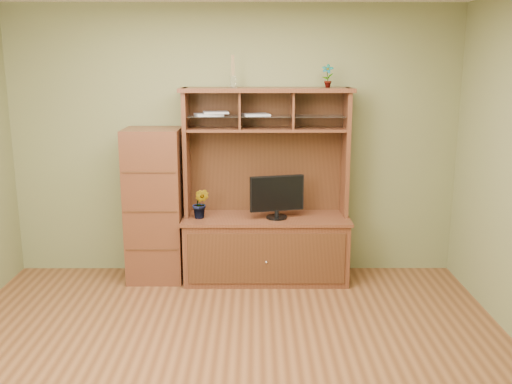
{
  "coord_description": "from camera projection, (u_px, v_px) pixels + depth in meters",
  "views": [
    {
      "loc": [
        0.21,
        -3.72,
        2.15
      ],
      "look_at": [
        0.22,
        1.2,
        1.01
      ],
      "focal_mm": 40.0,
      "sensor_mm": 36.0,
      "label": 1
    }
  ],
  "objects": [
    {
      "name": "reed_diffuser",
      "position": [
        233.0,
        75.0,
        5.41
      ],
      "size": [
        0.06,
        0.06,
        0.31
      ],
      "color": "silver",
      "rests_on": "media_hutch"
    },
    {
      "name": "room",
      "position": [
        224.0,
        183.0,
        3.8
      ],
      "size": [
        4.54,
        4.04,
        2.74
      ],
      "color": "#552F18",
      "rests_on": "ground"
    },
    {
      "name": "media_hutch",
      "position": [
        266.0,
        228.0,
        5.67
      ],
      "size": [
        1.66,
        0.61,
        1.9
      ],
      "color": "#462314",
      "rests_on": "room"
    },
    {
      "name": "side_cabinet",
      "position": [
        155.0,
        205.0,
        5.63
      ],
      "size": [
        0.54,
        0.49,
        1.52
      ],
      "color": "#462314",
      "rests_on": "room"
    },
    {
      "name": "magazines",
      "position": [
        226.0,
        114.0,
        5.5
      ],
      "size": [
        0.75,
        0.26,
        0.04
      ],
      "color": "silver",
      "rests_on": "media_hutch"
    },
    {
      "name": "monitor",
      "position": [
        277.0,
        196.0,
        5.51
      ],
      "size": [
        0.53,
        0.2,
        0.42
      ],
      "rotation": [
        0.0,
        0.0,
        0.24
      ],
      "color": "black",
      "rests_on": "media_hutch"
    },
    {
      "name": "top_plant",
      "position": [
        327.0,
        76.0,
        5.42
      ],
      "size": [
        0.13,
        0.1,
        0.22
      ],
      "primitive_type": "imported",
      "rotation": [
        0.0,
        0.0,
        -0.23
      ],
      "color": "#356C26",
      "rests_on": "media_hutch"
    },
    {
      "name": "orchid_plant",
      "position": [
        201.0,
        203.0,
        5.53
      ],
      "size": [
        0.19,
        0.17,
        0.3
      ],
      "primitive_type": "imported",
      "rotation": [
        0.0,
        0.0,
        -0.28
      ],
      "color": "#335E20",
      "rests_on": "media_hutch"
    }
  ]
}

